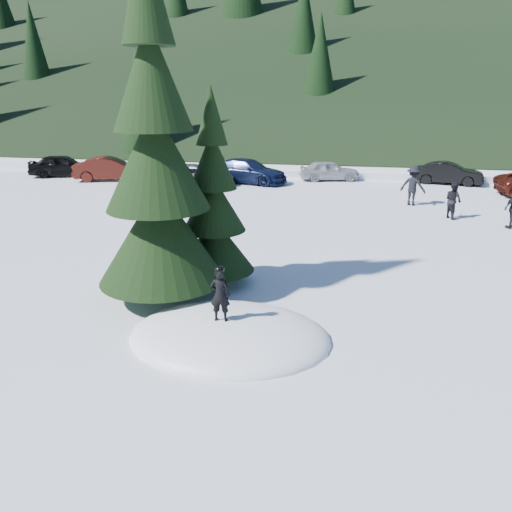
% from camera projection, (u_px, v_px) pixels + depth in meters
% --- Properties ---
extents(ground, '(200.00, 200.00, 0.00)m').
position_uv_depth(ground, '(230.00, 338.00, 10.98)').
color(ground, white).
rests_on(ground, ground).
extents(snow_mound, '(4.48, 3.52, 0.96)m').
position_uv_depth(snow_mound, '(230.00, 338.00, 10.98)').
color(snow_mound, white).
rests_on(snow_mound, ground).
extents(forest_hillside, '(200.00, 60.00, 25.00)m').
position_uv_depth(forest_hillside, '(340.00, 26.00, 57.49)').
color(forest_hillside, black).
rests_on(forest_hillside, ground).
extents(spruce_tall, '(3.20, 3.20, 8.60)m').
position_uv_depth(spruce_tall, '(157.00, 172.00, 12.03)').
color(spruce_tall, black).
rests_on(spruce_tall, ground).
extents(spruce_short, '(2.20, 2.20, 5.37)m').
position_uv_depth(spruce_short, '(214.00, 210.00, 13.53)').
color(spruce_short, black).
rests_on(spruce_short, ground).
extents(child_skier, '(0.44, 0.31, 1.17)m').
position_uv_depth(child_skier, '(220.00, 295.00, 10.55)').
color(child_skier, black).
rests_on(child_skier, snow_mound).
extents(adult_0, '(0.89, 0.95, 1.57)m').
position_uv_depth(adult_0, '(453.00, 200.00, 21.27)').
color(adult_0, black).
rests_on(adult_0, ground).
extents(adult_2, '(1.39, 1.12, 1.88)m').
position_uv_depth(adult_2, '(413.00, 186.00, 23.77)').
color(adult_2, black).
rests_on(adult_2, ground).
extents(car_0, '(4.47, 3.01, 1.41)m').
position_uv_depth(car_0, '(63.00, 165.00, 32.14)').
color(car_0, black).
rests_on(car_0, ground).
extents(car_1, '(4.60, 2.81, 1.43)m').
position_uv_depth(car_1, '(110.00, 169.00, 30.65)').
color(car_1, '#3C110B').
rests_on(car_1, ground).
extents(car_2, '(4.82, 3.08, 1.24)m').
position_uv_depth(car_2, '(196.00, 175.00, 28.99)').
color(car_2, '#565A5E').
rests_on(car_2, ground).
extents(car_3, '(5.20, 3.21, 1.41)m').
position_uv_depth(car_3, '(248.00, 171.00, 29.80)').
color(car_3, '#0E1533').
rests_on(car_3, ground).
extents(car_4, '(3.86, 2.27, 1.23)m').
position_uv_depth(car_4, '(329.00, 170.00, 30.68)').
color(car_4, '#9C9EA5').
rests_on(car_4, ground).
extents(car_5, '(4.09, 2.11, 1.28)m').
position_uv_depth(car_5, '(449.00, 173.00, 29.43)').
color(car_5, black).
rests_on(car_5, ground).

